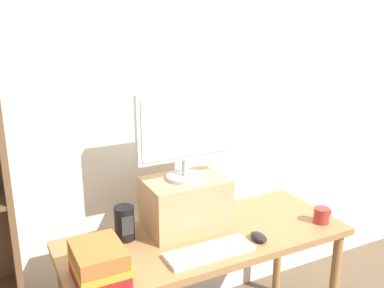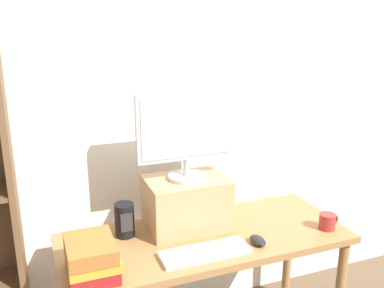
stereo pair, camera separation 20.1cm
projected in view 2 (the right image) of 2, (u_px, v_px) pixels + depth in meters
name	position (u px, v px, depth m)	size (l,w,h in m)	color
back_wall	(174.00, 100.00, 2.35)	(7.00, 0.08, 2.60)	silver
desk	(205.00, 250.00, 2.14)	(1.43, 0.58, 0.70)	#9E7042
riser_box	(187.00, 203.00, 2.18)	(0.41, 0.28, 0.26)	tan
computer_monitor	(187.00, 131.00, 2.07)	(0.50, 0.19, 0.44)	#B7B7BA
keyboard	(205.00, 252.00, 1.94)	(0.41, 0.14, 0.02)	silver
computer_mouse	(258.00, 240.00, 2.04)	(0.06, 0.10, 0.04)	black
book_stack	(91.00, 258.00, 1.77)	(0.21, 0.26, 0.16)	maroon
coffee_mug	(328.00, 221.00, 2.17)	(0.11, 0.08, 0.08)	#9E2D28
desk_speaker	(125.00, 220.00, 2.09)	(0.10, 0.10, 0.17)	black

